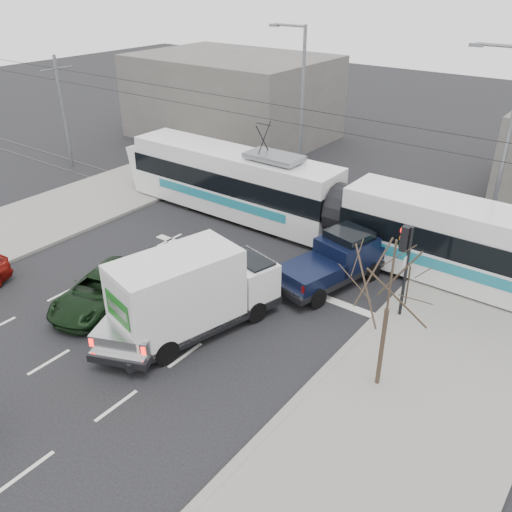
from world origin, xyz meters
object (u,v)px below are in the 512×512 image
Objects in this scene: traffic_signal at (405,252)px; green_car at (101,290)px; bare_tree at (391,283)px; tram at (342,211)px; navy_pickup at (336,260)px; silver_pickup at (157,295)px; street_lamp_far at (300,99)px; box_truck at (191,294)px; street_lamp_near at (503,142)px.

green_car is (-9.50, -6.12, -2.08)m from traffic_signal.
bare_tree is 0.20× the size of tram.
navy_pickup is 9.44m from green_car.
bare_tree is at bearing -74.24° from traffic_signal.
traffic_signal is 0.14× the size of tram.
silver_pickup reaches higher than green_car.
traffic_signal is at bearing -41.72° from street_lamp_far.
box_truck is at bearing -3.33° from green_car.
silver_pickup is at bearing -141.79° from traffic_signal.
traffic_signal is (-1.13, 4.00, -1.05)m from bare_tree.
traffic_signal reaches higher than green_car.
tram is at bearing 48.31° from green_car.
street_lamp_far is 8.97m from tram.
street_lamp_near reaches higher than green_car.
traffic_signal is 14.47m from street_lamp_far.
bare_tree is 0.56× the size of street_lamp_far.
street_lamp_far reaches higher than box_truck.
bare_tree is 11.28m from green_car.
street_lamp_near is 1.90× the size of green_car.
street_lamp_far is 1.34× the size of box_truck.
silver_pickup is at bearing -107.98° from navy_pickup.
bare_tree is 1.39× the size of traffic_signal.
green_car is (-3.99, -0.84, -0.92)m from box_truck.
street_lamp_near is 17.67m from green_car.
tram reaches higher than traffic_signal.
navy_pickup reaches higher than green_car.
green_car is (-10.34, -13.62, -4.46)m from street_lamp_near.
street_lamp_far is (-10.66, 9.50, 2.37)m from traffic_signal.
street_lamp_near is 1.67× the size of navy_pickup.
street_lamp_far is 1.90× the size of green_car.
tram is at bearing 129.28° from navy_pickup.
bare_tree is 1.06× the size of green_car.
traffic_signal is at bearing 15.37° from silver_pickup.
box_truck is 6.58m from navy_pickup.
tram is (-5.68, 7.83, -1.98)m from bare_tree.
street_lamp_near is 14.70m from box_truck.
navy_pickup is (-3.95, -6.68, -4.05)m from street_lamp_near.
tram is 5.29× the size of green_car.
traffic_signal reaches higher than silver_pickup.
box_truck is (-0.96, -9.11, -0.23)m from tram.
tram reaches higher than silver_pickup.
bare_tree reaches higher than tram.
street_lamp_near is at bearing 73.08° from navy_pickup.
tram reaches higher than green_car.
bare_tree reaches higher than traffic_signal.
street_lamp_near is at bearing 77.77° from box_truck.
street_lamp_near reaches higher than silver_pickup.
traffic_signal is 11.49m from green_car.
tram is 3.72× the size of box_truck.
bare_tree is 9.87m from tram.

